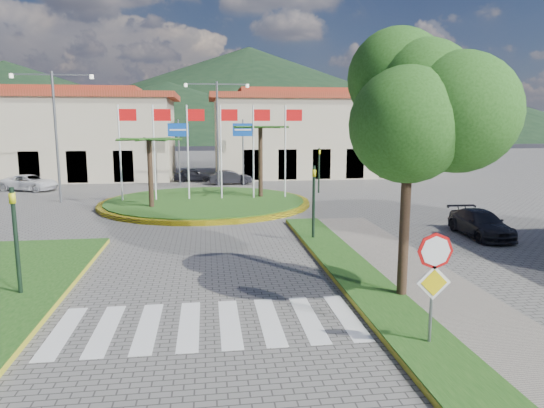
{
  "coord_description": "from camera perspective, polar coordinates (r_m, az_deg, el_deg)",
  "views": [
    {
      "loc": [
        0.12,
        -7.48,
        4.94
      ],
      "look_at": [
        2.21,
        8.0,
        2.32
      ],
      "focal_mm": 32.0,
      "sensor_mm": 36.0,
      "label": 1
    }
  ],
  "objects": [
    {
      "name": "traffic_light_far",
      "position": [
        34.53,
        5.55,
        4.51
      ],
      "size": [
        0.18,
        0.15,
        3.2
      ],
      "color": "black",
      "rests_on": "ground"
    },
    {
      "name": "traffic_light_left",
      "position": [
        15.26,
        -27.95,
        -2.94
      ],
      "size": [
        0.15,
        0.18,
        3.2
      ],
      "color": "black",
      "rests_on": "ground"
    },
    {
      "name": "car_side_right",
      "position": [
        23.18,
        23.34,
        -2.13
      ],
      "size": [
        1.74,
        3.97,
        1.14
      ],
      "primitive_type": "imported",
      "rotation": [
        0.0,
        0.0,
        -0.04
      ],
      "color": "black",
      "rests_on": "ground"
    },
    {
      "name": "crosswalk",
      "position": [
        12.5,
        -7.83,
        -13.82
      ],
      "size": [
        8.0,
        3.0,
        0.01
      ],
      "primitive_type": "cube",
      "color": "silver",
      "rests_on": "ground"
    },
    {
      "name": "direction_sign_east",
      "position": [
        38.58,
        -3.43,
        7.42
      ],
      "size": [
        1.6,
        0.14,
        5.2
      ],
      "color": "slate",
      "rests_on": "ground"
    },
    {
      "name": "hill_far_mid",
      "position": [
        168.44,
        -2.68,
        12.95
      ],
      "size": [
        180.0,
        180.0,
        30.0
      ],
      "primitive_type": "cone",
      "color": "black",
      "rests_on": "ground"
    },
    {
      "name": "building_left",
      "position": [
        47.63,
        -25.16,
        7.4
      ],
      "size": [
        23.32,
        9.54,
        8.05
      ],
      "color": "beige",
      "rests_on": "ground"
    },
    {
      "name": "direction_sign_west",
      "position": [
        38.53,
        -10.93,
        7.27
      ],
      "size": [
        1.6,
        0.14,
        5.2
      ],
      "color": "slate",
      "rests_on": "ground"
    },
    {
      "name": "building_right",
      "position": [
        46.55,
        4.61,
        8.23
      ],
      "size": [
        19.08,
        9.54,
        8.05
      ],
      "color": "beige",
      "rests_on": "ground"
    },
    {
      "name": "verge_right",
      "position": [
        11.63,
        17.51,
        -15.58
      ],
      "size": [
        1.6,
        28.0,
        0.18
      ],
      "primitive_type": "cube",
      "color": "#194A15",
      "rests_on": "ground"
    },
    {
      "name": "street_lamp_centre",
      "position": [
        37.49,
        -6.42,
        8.8
      ],
      "size": [
        4.8,
        0.16,
        8.0
      ],
      "color": "slate",
      "rests_on": "ground"
    },
    {
      "name": "stop_sign",
      "position": [
        11.05,
        18.51,
        -7.55
      ],
      "size": [
        0.8,
        0.11,
        2.65
      ],
      "color": "slate",
      "rests_on": "ground"
    },
    {
      "name": "car_dark_a",
      "position": [
        41.94,
        -9.31,
        3.41
      ],
      "size": [
        3.39,
        1.67,
        1.11
      ],
      "primitive_type": "imported",
      "rotation": [
        0.0,
        0.0,
        1.68
      ],
      "color": "black",
      "rests_on": "ground"
    },
    {
      "name": "hill_far_east",
      "position": [
        158.75,
        18.75,
        10.51
      ],
      "size": [
        120.0,
        120.0,
        18.0
      ],
      "primitive_type": "cone",
      "color": "black",
      "rests_on": "ground"
    },
    {
      "name": "car_dark_b",
      "position": [
        39.44,
        -4.92,
        3.14
      ],
      "size": [
        3.53,
        1.44,
        1.14
      ],
      "primitive_type": "imported",
      "rotation": [
        0.0,
        0.0,
        1.64
      ],
      "color": "black",
      "rests_on": "ground"
    },
    {
      "name": "hill_far_west",
      "position": [
        157.56,
        -28.7,
        10.6
      ],
      "size": [
        140.0,
        140.0,
        22.0
      ],
      "primitive_type": "cone",
      "color": "black",
      "rests_on": "ground"
    },
    {
      "name": "deciduous_tree",
      "position": [
        13.59,
        15.89,
        10.16
      ],
      "size": [
        3.6,
        3.6,
        6.8
      ],
      "color": "black",
      "rests_on": "ground"
    },
    {
      "name": "hill_near_back",
      "position": [
        137.89,
        -12.11,
        10.6
      ],
      "size": [
        110.0,
        110.0,
        16.0
      ],
      "primitive_type": "cone",
      "color": "black",
      "rests_on": "ground"
    },
    {
      "name": "roundabout_island",
      "position": [
        29.86,
        -7.81,
        0.26
      ],
      "size": [
        12.7,
        12.7,
        6.0
      ],
      "color": "yellow",
      "rests_on": "ground"
    },
    {
      "name": "street_lamp_west",
      "position": [
        32.78,
        -24.09,
        7.94
      ],
      "size": [
        4.8,
        0.16,
        8.0
      ],
      "color": "slate",
      "rests_on": "ground"
    },
    {
      "name": "sidewalk_right",
      "position": [
        12.17,
        22.8,
        -14.81
      ],
      "size": [
        4.0,
        28.0,
        0.15
      ],
      "primitive_type": "cube",
      "color": "gray",
      "rests_on": "ground"
    },
    {
      "name": "traffic_light_right",
      "position": [
        20.19,
        4.93,
        0.96
      ],
      "size": [
        0.15,
        0.18,
        3.2
      ],
      "color": "black",
      "rests_on": "ground"
    },
    {
      "name": "white_van",
      "position": [
        39.9,
        -26.65,
        2.25
      ],
      "size": [
        4.61,
        3.29,
        1.17
      ],
      "primitive_type": "imported",
      "rotation": [
        0.0,
        0.0,
        1.21
      ],
      "color": "silver",
      "rests_on": "ground"
    }
  ]
}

